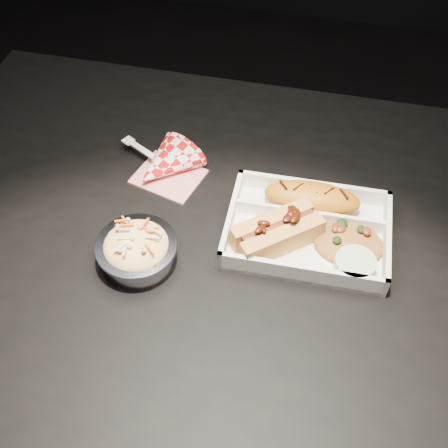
{
  "coord_description": "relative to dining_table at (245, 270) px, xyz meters",
  "views": [
    {
      "loc": [
        0.09,
        -0.55,
        1.44
      ],
      "look_at": [
        -0.03,
        -0.03,
        0.81
      ],
      "focal_mm": 45.0,
      "sensor_mm": 36.0,
      "label": 1
    }
  ],
  "objects": [
    {
      "name": "hotdog",
      "position": [
        0.05,
        -0.0,
        0.12
      ],
      "size": [
        0.14,
        0.13,
        0.06
      ],
      "rotation": [
        0.0,
        0.0,
        0.69
      ],
      "color": "#DA994A",
      "rests_on": "food_tray"
    },
    {
      "name": "dining_table",
      "position": [
        0.0,
        0.0,
        0.0
      ],
      "size": [
        1.2,
        0.8,
        0.75
      ],
      "color": "black",
      "rests_on": "ground"
    },
    {
      "name": "foil_coleslaw_cup",
      "position": [
        -0.15,
        -0.08,
        0.12
      ],
      "size": [
        0.12,
        0.12,
        0.07
      ],
      "color": "silver",
      "rests_on": "dining_table"
    },
    {
      "name": "floor",
      "position": [
        0.0,
        0.0,
        -0.68
      ],
      "size": [
        4.0,
        4.0,
        0.05
      ],
      "primitive_type": "cube",
      "color": "black",
      "rests_on": "ground"
    },
    {
      "name": "napkin_fork",
      "position": [
        -0.17,
        0.11,
        0.11
      ],
      "size": [
        0.17,
        0.14,
        0.1
      ],
      "rotation": [
        0.0,
        0.0,
        -0.5
      ],
      "color": "red",
      "rests_on": "dining_table"
    },
    {
      "name": "food_tray",
      "position": [
        0.09,
        0.02,
        0.1
      ],
      "size": [
        0.25,
        0.19,
        0.04
      ],
      "rotation": [
        0.0,
        0.0,
        0.02
      ],
      "color": "silver",
      "rests_on": "dining_table"
    },
    {
      "name": "cupcake_liner",
      "position": [
        0.17,
        -0.04,
        0.11
      ],
      "size": [
        0.06,
        0.06,
        0.03
      ],
      "primitive_type": "cylinder",
      "color": "beige",
      "rests_on": "food_tray"
    },
    {
      "name": "fried_rice_mound",
      "position": [
        0.16,
        0.01,
        0.11
      ],
      "size": [
        0.11,
        0.09,
        0.03
      ],
      "primitive_type": "ellipsoid",
      "rotation": [
        0.0,
        0.0,
        0.02
      ],
      "color": "#A76B30",
      "rests_on": "food_tray"
    },
    {
      "name": "fried_pastry",
      "position": [
        0.09,
        0.08,
        0.12
      ],
      "size": [
        0.16,
        0.07,
        0.05
      ],
      "primitive_type": "ellipsoid",
      "rotation": [
        0.0,
        0.0,
        0.02
      ],
      "color": "#C06E13",
      "rests_on": "food_tray"
    }
  ]
}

